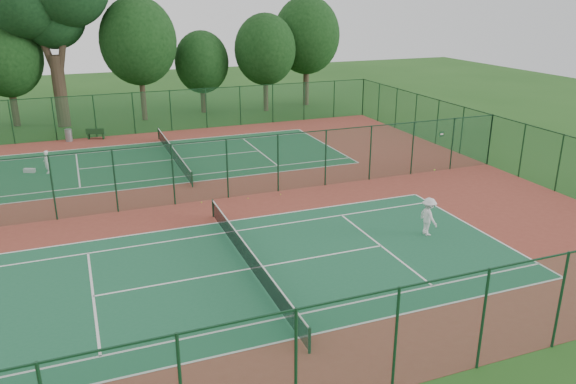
% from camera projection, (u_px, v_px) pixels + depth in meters
% --- Properties ---
extents(ground, '(120.00, 120.00, 0.00)m').
position_uv_depth(ground, '(202.00, 201.00, 31.90)').
color(ground, '#23531A').
rests_on(ground, ground).
extents(red_pad, '(40.00, 36.00, 0.01)m').
position_uv_depth(red_pad, '(202.00, 201.00, 31.90)').
color(red_pad, brown).
rests_on(red_pad, ground).
extents(court_near, '(23.77, 10.97, 0.01)m').
position_uv_depth(court_near, '(250.00, 269.00, 23.99)').
color(court_near, '#1D5E3C').
rests_on(court_near, red_pad).
extents(court_far, '(23.77, 10.97, 0.01)m').
position_uv_depth(court_far, '(173.00, 160.00, 39.80)').
color(court_far, '#1B5630').
rests_on(court_far, red_pad).
extents(fence_north, '(40.00, 0.09, 3.50)m').
position_uv_depth(fence_north, '(152.00, 112.00, 47.13)').
color(fence_north, '#1C542D').
rests_on(fence_north, ground).
extents(fence_south, '(40.00, 0.09, 3.50)m').
position_uv_depth(fence_south, '(347.00, 352.00, 15.50)').
color(fence_south, '#1A4F35').
rests_on(fence_south, ground).
extents(fence_east, '(0.09, 36.00, 3.50)m').
position_uv_depth(fence_east, '(490.00, 140.00, 38.15)').
color(fence_east, '#1C542F').
rests_on(fence_east, ground).
extents(fence_divider, '(40.00, 0.09, 3.50)m').
position_uv_depth(fence_divider, '(201.00, 171.00, 31.31)').
color(fence_divider, '#17452B').
rests_on(fence_divider, ground).
extents(tennis_net_near, '(0.10, 12.90, 0.97)m').
position_uv_depth(tennis_net_near, '(250.00, 258.00, 23.81)').
color(tennis_net_near, '#12331F').
rests_on(tennis_net_near, ground).
extents(tennis_net_far, '(0.10, 12.90, 0.97)m').
position_uv_depth(tennis_net_far, '(173.00, 152.00, 39.63)').
color(tennis_net_far, '#13341B').
rests_on(tennis_net_far, ground).
extents(player_near, '(0.71, 1.23, 1.89)m').
position_uv_depth(player_near, '(429.00, 216.00, 27.09)').
color(player_near, white).
rests_on(player_near, court_near).
extents(player_far, '(0.37, 0.55, 1.51)m').
position_uv_depth(player_far, '(47.00, 162.00, 36.56)').
color(player_far, white).
rests_on(player_far, court_far).
extents(trash_bin, '(0.63, 0.63, 0.98)m').
position_uv_depth(trash_bin, '(69.00, 135.00, 44.66)').
color(trash_bin, gray).
rests_on(trash_bin, red_pad).
extents(bench, '(1.53, 0.90, 0.91)m').
position_uv_depth(bench, '(96.00, 133.00, 45.30)').
color(bench, '#133818').
rests_on(bench, red_pad).
extents(kit_bag, '(0.77, 0.55, 0.27)m').
position_uv_depth(kit_bag, '(30.00, 171.00, 36.91)').
color(kit_bag, silver).
rests_on(kit_bag, red_pad).
extents(stray_ball_a, '(0.07, 0.07, 0.07)m').
position_uv_depth(stray_ball_a, '(248.00, 198.00, 32.19)').
color(stray_ball_a, '#BED331').
rests_on(stray_ball_a, red_pad).
extents(stray_ball_b, '(0.07, 0.07, 0.07)m').
position_uv_depth(stray_ball_b, '(281.00, 194.00, 32.80)').
color(stray_ball_b, '#CDDF33').
rests_on(stray_ball_b, red_pad).
extents(stray_ball_c, '(0.08, 0.08, 0.08)m').
position_uv_depth(stray_ball_c, '(202.00, 202.00, 31.55)').
color(stray_ball_c, '#C4DE33').
rests_on(stray_ball_c, red_pad).
extents(evergreen_row, '(39.00, 5.00, 12.00)m').
position_uv_depth(evergreen_row, '(149.00, 118.00, 53.38)').
color(evergreen_row, black).
rests_on(evergreen_row, ground).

